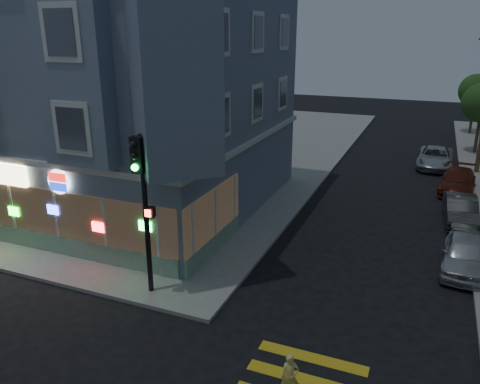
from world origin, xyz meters
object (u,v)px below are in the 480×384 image
Objects in this scene: parked_car_b at (460,210)px; parked_car_c at (458,181)px; traffic_signal at (142,190)px; parked_car_d at (435,158)px; fire_hydrant at (473,211)px; street_tree_far at (476,91)px; running_child at (290,376)px; parked_car_a at (465,254)px.

parked_car_b reaches higher than parked_car_c.
parked_car_c is at bearing 46.52° from traffic_signal.
parked_car_d reaches higher than fire_hydrant.
street_tree_far is 0.93× the size of traffic_signal.
parked_car_b is 5.65× the size of fire_hydrant.
running_child is at bearing -110.46° from parked_car_b.
parked_car_d reaches higher than parked_car_a.
street_tree_far reaches higher than running_child.
street_tree_far is at bearing 82.86° from parked_car_b.
parked_car_b is (-1.50, -23.65, -3.27)m from street_tree_far.
parked_car_d is at bearing 55.83° from traffic_signal.
fire_hydrant is (-0.90, -23.12, -3.41)m from street_tree_far.
street_tree_far reaches higher than fire_hydrant.
parked_car_c is (-1.50, -18.45, -3.28)m from street_tree_far.
running_child is at bearing -36.46° from traffic_signal.
parked_car_b is 10.48m from parked_car_d.
parked_car_b is 0.90× the size of parked_car_c.
traffic_signal is at bearing -108.69° from street_tree_far.
fire_hydrant is at bearing -92.23° from street_tree_far.
parked_car_d is 10.06m from fire_hydrant.
parked_car_d reaches higher than parked_car_b.
parked_car_c is (0.00, 5.20, -0.02)m from parked_car_b.
running_child is at bearing -95.73° from parked_car_d.
parked_car_b is 15.97m from traffic_signal.
running_child is at bearing -108.48° from fire_hydrant.
fire_hydrant is at bearing 47.91° from running_child.
fire_hydrant is at bearing 87.97° from parked_car_a.
street_tree_far is 1.08× the size of parked_car_d.
parked_car_c reaches higher than running_child.
street_tree_far is 18.80m from parked_car_c.
parked_car_c is 0.91× the size of parked_car_d.
street_tree_far is at bearing 91.06° from parked_car_c.
running_child is 20.09m from parked_car_c.
parked_car_a is 0.81× the size of parked_car_d.
fire_hydrant is at bearing 36.07° from traffic_signal.
traffic_signal reaches higher than parked_car_c.
street_tree_far is 1.18× the size of parked_car_c.
parked_car_c is at bearing 97.31° from fire_hydrant.
parked_car_a is (-1.50, -28.85, -3.25)m from street_tree_far.
street_tree_far is at bearing 90.98° from parked_car_a.
running_child is 15.06m from parked_car_b.
parked_car_b reaches higher than running_child.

